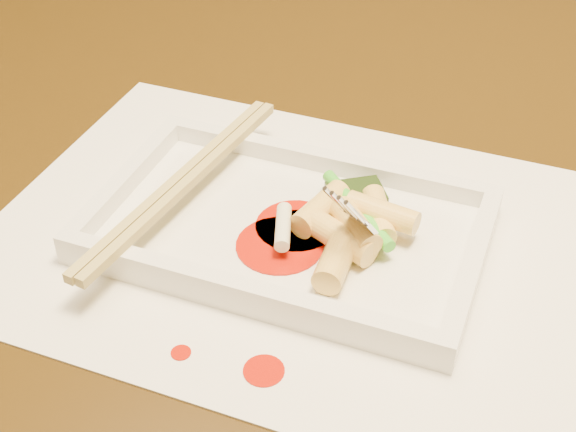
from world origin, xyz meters
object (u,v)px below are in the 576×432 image
(table, at_px, (289,194))
(chopstick_a, at_px, (177,181))
(fork, at_px, (406,143))
(plate_base, at_px, (288,232))
(placemat, at_px, (288,237))

(table, xyz_separation_m, chopstick_a, (-0.02, -0.17, 0.13))
(chopstick_a, xyz_separation_m, fork, (0.15, 0.02, 0.06))
(plate_base, relative_size, chopstick_a, 1.14)
(fork, bearing_deg, table, 131.66)
(table, height_order, chopstick_a, chopstick_a)
(chopstick_a, bearing_deg, placemat, 0.00)
(placemat, xyz_separation_m, fork, (0.07, 0.02, 0.08))
(placemat, bearing_deg, plate_base, 0.00)
(table, bearing_deg, placemat, -68.95)
(fork, bearing_deg, placemat, -165.58)
(table, xyz_separation_m, plate_base, (0.07, -0.17, 0.11))
(fork, bearing_deg, plate_base, -165.58)
(plate_base, bearing_deg, placemat, 180.00)
(table, height_order, fork, fork)
(table, relative_size, chopstick_a, 6.15)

